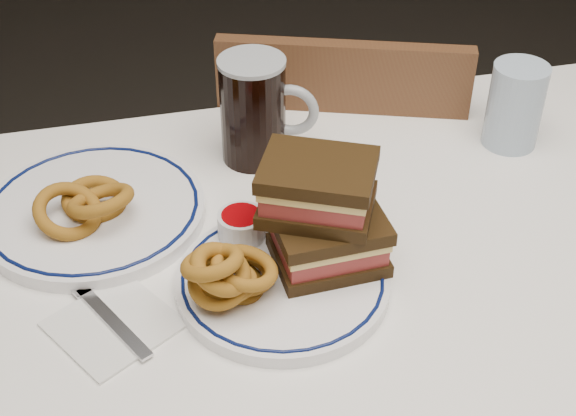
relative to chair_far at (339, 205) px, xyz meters
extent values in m
cube|color=white|center=(-0.14, -0.48, 0.26)|extent=(1.26, 0.86, 0.03)
cylinder|color=#422315|center=(0.40, -0.14, -0.12)|extent=(0.06, 0.06, 0.71)
cube|color=white|center=(-0.14, -0.05, 0.18)|extent=(1.26, 0.01, 0.17)
cube|color=#422315|center=(0.02, 0.07, -0.06)|extent=(0.51, 0.51, 0.04)
cylinder|color=#422315|center=(0.24, 0.17, -0.28)|extent=(0.03, 0.03, 0.39)
cylinder|color=#422315|center=(0.13, -0.15, -0.28)|extent=(0.03, 0.03, 0.39)
cylinder|color=#422315|center=(-0.08, 0.28, -0.28)|extent=(0.03, 0.03, 0.39)
cylinder|color=#422315|center=(-0.20, -0.04, -0.28)|extent=(0.03, 0.03, 0.39)
cube|color=#422315|center=(-0.04, -0.10, 0.18)|extent=(0.39, 0.16, 0.44)
cylinder|color=white|center=(-0.22, -0.48, 0.29)|extent=(0.26, 0.26, 0.02)
torus|color=#091344|center=(-0.22, -0.48, 0.30)|extent=(0.24, 0.24, 0.00)
cube|color=black|center=(-0.16, -0.47, 0.31)|extent=(0.13, 0.11, 0.02)
cube|color=#99322C|center=(-0.16, -0.47, 0.32)|extent=(0.12, 0.10, 0.02)
cube|color=#EAC568|center=(-0.16, -0.47, 0.34)|extent=(0.13, 0.10, 0.01)
cube|color=black|center=(-0.16, -0.47, 0.36)|extent=(0.13, 0.11, 0.02)
cube|color=black|center=(-0.17, -0.45, 0.37)|extent=(0.16, 0.15, 0.02)
cube|color=#99322C|center=(-0.17, -0.45, 0.39)|extent=(0.15, 0.14, 0.02)
cube|color=#EAC568|center=(-0.17, -0.45, 0.41)|extent=(0.15, 0.14, 0.01)
cube|color=black|center=(-0.17, -0.45, 0.42)|extent=(0.16, 0.15, 0.02)
torus|color=brown|center=(-0.28, -0.49, 0.31)|extent=(0.08, 0.08, 0.05)
torus|color=brown|center=(-0.27, -0.49, 0.31)|extent=(0.08, 0.07, 0.03)
torus|color=brown|center=(-0.29, -0.50, 0.32)|extent=(0.07, 0.07, 0.02)
torus|color=brown|center=(-0.30, -0.51, 0.33)|extent=(0.08, 0.07, 0.06)
torus|color=brown|center=(-0.27, -0.51, 0.34)|extent=(0.08, 0.08, 0.04)
torus|color=brown|center=(-0.30, -0.51, 0.35)|extent=(0.08, 0.07, 0.06)
torus|color=brown|center=(-0.31, -0.51, 0.36)|extent=(0.08, 0.07, 0.05)
cylinder|color=white|center=(-0.26, -0.40, 0.31)|extent=(0.06, 0.06, 0.03)
cylinder|color=#8A0207|center=(-0.26, -0.40, 0.33)|extent=(0.05, 0.05, 0.01)
cylinder|color=black|center=(-0.20, -0.20, 0.36)|extent=(0.09, 0.09, 0.15)
cylinder|color=#999FA7|center=(-0.20, -0.20, 0.43)|extent=(0.09, 0.09, 0.01)
torus|color=#999FA7|center=(-0.15, -0.22, 0.36)|extent=(0.08, 0.04, 0.08)
cylinder|color=#9CB3CA|center=(0.18, -0.26, 0.34)|extent=(0.08, 0.08, 0.13)
cylinder|color=white|center=(-0.44, -0.30, 0.29)|extent=(0.29, 0.29, 0.02)
torus|color=#091344|center=(-0.44, -0.30, 0.30)|extent=(0.28, 0.28, 0.01)
torus|color=brown|center=(-0.43, -0.29, 0.31)|extent=(0.09, 0.09, 0.04)
torus|color=brown|center=(-0.47, -0.33, 0.32)|extent=(0.10, 0.09, 0.07)
torus|color=brown|center=(-0.42, -0.33, 0.33)|extent=(0.09, 0.09, 0.06)
cube|color=silver|center=(-0.42, -0.50, 0.28)|extent=(0.17, 0.17, 0.00)
cube|color=silver|center=(-0.42, -0.50, 0.29)|extent=(0.08, 0.13, 0.00)
cube|color=silver|center=(-0.46, -0.43, 0.29)|extent=(0.04, 0.04, 0.00)
camera|label=1|loc=(-0.38, -1.16, 0.94)|focal=50.00mm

